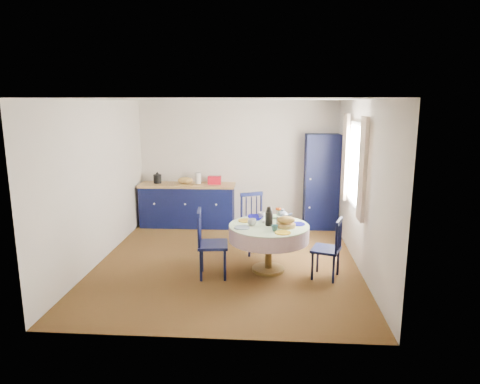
# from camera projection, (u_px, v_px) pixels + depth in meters

# --- Properties ---
(floor) EXTENTS (4.50, 4.50, 0.00)m
(floor) POSITION_uv_depth(u_px,v_px,m) (228.00, 261.00, 6.73)
(floor) COLOR black
(floor) RESTS_ON ground
(ceiling) EXTENTS (4.50, 4.50, 0.00)m
(ceiling) POSITION_uv_depth(u_px,v_px,m) (227.00, 99.00, 6.22)
(ceiling) COLOR white
(ceiling) RESTS_ON wall_back
(wall_back) EXTENTS (4.00, 0.02, 2.50)m
(wall_back) POSITION_uv_depth(u_px,v_px,m) (238.00, 163.00, 8.67)
(wall_back) COLOR beige
(wall_back) RESTS_ON floor
(wall_left) EXTENTS (0.02, 4.50, 2.50)m
(wall_left) POSITION_uv_depth(u_px,v_px,m) (99.00, 182.00, 6.61)
(wall_left) COLOR beige
(wall_left) RESTS_ON floor
(wall_right) EXTENTS (0.02, 4.50, 2.50)m
(wall_right) POSITION_uv_depth(u_px,v_px,m) (361.00, 185.00, 6.34)
(wall_right) COLOR beige
(wall_right) RESTS_ON floor
(window) EXTENTS (0.10, 1.74, 1.45)m
(window) POSITION_uv_depth(u_px,v_px,m) (355.00, 164.00, 6.58)
(window) COLOR white
(window) RESTS_ON wall_right
(kitchen_counter) EXTENTS (1.92, 0.62, 1.10)m
(kitchen_counter) POSITION_uv_depth(u_px,v_px,m) (188.00, 204.00, 8.62)
(kitchen_counter) COLOR black
(kitchen_counter) RESTS_ON floor
(pantry_cabinet) EXTENTS (0.66, 0.49, 1.86)m
(pantry_cabinet) POSITION_uv_depth(u_px,v_px,m) (321.00, 182.00, 8.38)
(pantry_cabinet) COLOR black
(pantry_cabinet) RESTS_ON floor
(dining_table) EXTENTS (1.17, 1.17, 0.98)m
(dining_table) POSITION_uv_depth(u_px,v_px,m) (269.00, 233.00, 6.25)
(dining_table) COLOR brown
(dining_table) RESTS_ON floor
(chair_left) EXTENTS (0.47, 0.48, 0.98)m
(chair_left) POSITION_uv_depth(u_px,v_px,m) (210.00, 243.00, 6.07)
(chair_left) COLOR black
(chair_left) RESTS_ON floor
(chair_far) EXTENTS (0.57, 0.56, 0.98)m
(chair_far) POSITION_uv_depth(u_px,v_px,m) (255.00, 223.00, 7.10)
(chair_far) COLOR black
(chair_far) RESTS_ON floor
(chair_right) EXTENTS (0.48, 0.49, 0.87)m
(chair_right) POSITION_uv_depth(u_px,v_px,m) (329.00, 248.00, 6.02)
(chair_right) COLOR black
(chair_right) RESTS_ON floor
(mug_a) EXTENTS (0.12, 0.12, 0.10)m
(mug_a) POSITION_uv_depth(u_px,v_px,m) (252.00, 222.00, 6.20)
(mug_a) COLOR silver
(mug_a) RESTS_ON dining_table
(mug_b) EXTENTS (0.09, 0.09, 0.09)m
(mug_b) POSITION_uv_depth(u_px,v_px,m) (275.00, 228.00, 5.92)
(mug_b) COLOR #30606B
(mug_b) RESTS_ON dining_table
(mug_c) EXTENTS (0.11, 0.11, 0.09)m
(mug_c) POSITION_uv_depth(u_px,v_px,m) (286.00, 219.00, 6.40)
(mug_c) COLOR black
(mug_c) RESTS_ON dining_table
(mug_d) EXTENTS (0.11, 0.11, 0.10)m
(mug_d) POSITION_uv_depth(u_px,v_px,m) (262.00, 215.00, 6.56)
(mug_d) COLOR silver
(mug_d) RESTS_ON dining_table
(cobalt_bowl) EXTENTS (0.24, 0.24, 0.06)m
(cobalt_bowl) POSITION_uv_depth(u_px,v_px,m) (256.00, 218.00, 6.51)
(cobalt_bowl) COLOR #0A0773
(cobalt_bowl) RESTS_ON dining_table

